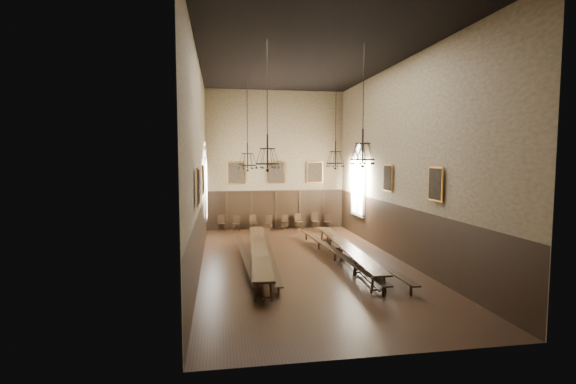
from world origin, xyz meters
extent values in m
cube|color=black|center=(0.00, 0.00, -0.01)|extent=(9.00, 18.00, 0.02)
cube|color=black|center=(0.00, 0.00, 9.01)|extent=(9.00, 18.00, 0.02)
cube|color=#8F7A58|center=(0.00, 9.01, 4.50)|extent=(9.00, 0.02, 9.00)
cube|color=#8F7A58|center=(0.00, -9.01, 4.50)|extent=(9.00, 0.02, 9.00)
cube|color=#8F7A58|center=(-4.51, 0.00, 4.50)|extent=(0.02, 18.00, 9.00)
cube|color=#8F7A58|center=(4.51, 0.00, 4.50)|extent=(0.02, 18.00, 9.00)
cube|color=black|center=(-1.98, -0.12, 0.78)|extent=(1.39, 10.43, 0.07)
cube|color=black|center=(1.93, -0.25, 0.72)|extent=(1.10, 9.71, 0.07)
cube|color=black|center=(-2.59, 0.07, 0.40)|extent=(0.51, 9.46, 0.05)
cube|color=black|center=(-1.48, -0.03, 0.40)|extent=(0.79, 9.36, 0.05)
cube|color=black|center=(1.48, -0.02, 0.46)|extent=(0.97, 10.74, 0.05)
cube|color=black|center=(2.54, -0.22, 0.45)|extent=(0.70, 10.57, 0.05)
cube|color=black|center=(-3.56, 8.58, 0.48)|extent=(0.51, 0.51, 0.05)
cube|color=black|center=(-3.56, 8.77, 0.74)|extent=(0.45, 0.11, 0.53)
cube|color=black|center=(-2.61, 8.49, 0.44)|extent=(0.44, 0.44, 0.05)
cube|color=black|center=(-2.61, 8.67, 0.69)|extent=(0.42, 0.07, 0.49)
cube|color=black|center=(-1.50, 8.59, 0.47)|extent=(0.52, 0.52, 0.05)
cube|color=black|center=(-1.50, 8.78, 0.73)|extent=(0.44, 0.14, 0.52)
cube|color=black|center=(-0.57, 8.45, 0.44)|extent=(0.52, 0.52, 0.05)
cube|color=black|center=(-0.57, 8.63, 0.68)|extent=(0.40, 0.17, 0.49)
cube|color=black|center=(0.53, 8.52, 0.44)|extent=(0.48, 0.48, 0.05)
cube|color=black|center=(0.53, 8.70, 0.68)|extent=(0.41, 0.12, 0.48)
cube|color=black|center=(1.44, 8.54, 0.47)|extent=(0.54, 0.54, 0.05)
cube|color=black|center=(1.44, 8.73, 0.73)|extent=(0.43, 0.16, 0.52)
cube|color=black|center=(2.54, 8.48, 0.48)|extent=(0.48, 0.48, 0.05)
cube|color=black|center=(2.54, 8.67, 0.75)|extent=(0.45, 0.07, 0.54)
cube|color=black|center=(3.42, 8.54, 0.41)|extent=(0.44, 0.44, 0.05)
cube|color=black|center=(3.42, 8.71, 0.64)|extent=(0.38, 0.10, 0.46)
cylinder|color=black|center=(-2.29, 2.26, 7.20)|extent=(0.03, 0.03, 3.60)
torus|color=black|center=(-2.29, 2.26, 4.30)|extent=(0.89, 0.89, 0.05)
torus|color=black|center=(-2.29, 2.26, 4.88)|extent=(0.56, 0.56, 0.04)
cylinder|color=black|center=(-2.29, 2.26, 4.77)|extent=(0.06, 0.06, 1.25)
cylinder|color=black|center=(2.12, 2.31, 7.26)|extent=(0.03, 0.03, 3.48)
torus|color=black|center=(2.12, 2.31, 4.39)|extent=(0.91, 0.91, 0.05)
torus|color=black|center=(2.12, 2.31, 4.98)|extent=(0.58, 0.58, 0.04)
cylinder|color=black|center=(2.12, 2.31, 4.87)|extent=(0.06, 0.06, 1.29)
cylinder|color=black|center=(-1.87, -2.50, 7.27)|extent=(0.03, 0.03, 3.45)
torus|color=black|center=(-1.87, -2.50, 4.46)|extent=(0.88, 0.88, 0.05)
torus|color=black|center=(-1.87, -2.50, 5.03)|extent=(0.56, 0.56, 0.04)
cylinder|color=black|center=(-1.87, -2.50, 4.92)|extent=(0.06, 0.06, 1.25)
cylinder|color=black|center=(1.77, -2.70, 7.39)|extent=(0.03, 0.03, 3.21)
torus|color=black|center=(1.77, -2.70, 4.61)|extent=(0.95, 0.95, 0.06)
torus|color=black|center=(1.77, -2.70, 5.23)|extent=(0.60, 0.60, 0.04)
cylinder|color=black|center=(1.77, -2.70, 5.12)|extent=(0.07, 0.07, 1.34)
cube|color=#C98530|center=(-2.60, 8.88, 3.70)|extent=(1.10, 0.12, 1.40)
cube|color=black|center=(-2.60, 8.88, 3.70)|extent=(0.98, 0.02, 1.28)
cube|color=#C98530|center=(0.00, 8.88, 3.70)|extent=(1.10, 0.12, 1.40)
cube|color=black|center=(0.00, 8.88, 3.70)|extent=(0.98, 0.02, 1.28)
cube|color=#C98530|center=(2.60, 8.88, 3.70)|extent=(1.10, 0.12, 1.40)
cube|color=black|center=(2.60, 8.88, 3.70)|extent=(0.98, 0.02, 1.28)
cube|color=#C98530|center=(-4.38, 1.00, 3.70)|extent=(0.12, 1.00, 1.30)
cube|color=black|center=(-4.38, 1.00, 3.70)|extent=(0.02, 0.88, 1.18)
cube|color=#C98530|center=(-4.38, -3.50, 3.70)|extent=(0.12, 1.00, 1.30)
cube|color=black|center=(-4.38, -3.50, 3.70)|extent=(0.02, 0.88, 1.18)
cube|color=#C98530|center=(4.38, 1.00, 3.70)|extent=(0.12, 1.00, 1.30)
cube|color=black|center=(4.38, 1.00, 3.70)|extent=(0.02, 0.88, 1.18)
cube|color=#C98530|center=(4.38, -3.50, 3.70)|extent=(0.12, 1.00, 1.30)
cube|color=black|center=(4.38, -3.50, 3.70)|extent=(0.02, 0.88, 1.18)
camera|label=1|loc=(-3.65, -18.02, 4.72)|focal=26.00mm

